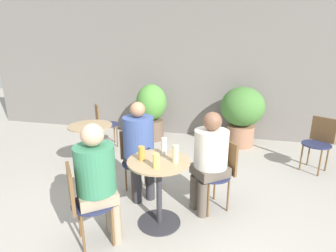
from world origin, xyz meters
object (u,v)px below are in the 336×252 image
potted_plant_1 (242,112)px  beer_glass_0 (176,154)px  cafe_table_near (159,181)px  bistro_chair_3 (103,121)px  beer_glass_1 (164,146)px  bistro_chair_0 (219,168)px  bistro_chair_2 (83,198)px  beer_glass_2 (142,153)px  seated_person_0 (210,155)px  potted_plant_0 (152,110)px  cafe_table_far (91,140)px  bistro_chair_1 (136,155)px  beer_glass_3 (156,161)px  seated_person_2 (97,175)px  seated_person_1 (139,143)px  bistro_chair_4 (320,139)px

potted_plant_1 → beer_glass_0: bearing=-105.0°
cafe_table_near → bistro_chair_3: bearing=129.5°
beer_glass_1 → bistro_chair_3: bearing=132.3°
cafe_table_near → bistro_chair_0: (0.60, 0.47, 0.00)m
cafe_table_near → potted_plant_1: bearing=71.5°
bistro_chair_2 → beer_glass_2: (0.42, 0.45, 0.31)m
seated_person_0 → potted_plant_0: 2.64m
cafe_table_far → bistro_chair_1: size_ratio=0.90×
cafe_table_far → beer_glass_3: 1.82m
beer_glass_3 → bistro_chair_0: bearing=48.6°
cafe_table_near → beer_glass_0: bearing=-1.8°
cafe_table_near → potted_plant_0: (-0.89, 2.64, 0.13)m
bistro_chair_1 → seated_person_2: (-0.01, -0.98, 0.21)m
bistro_chair_3 → beer_glass_3: beer_glass_3 is taller
bistro_chair_0 → bistro_chair_3: bearing=-162.8°
cafe_table_far → beer_glass_2: bearing=-41.2°
cafe_table_near → seated_person_1: 0.65m
bistro_chair_3 → beer_glass_3: size_ratio=5.66×
cafe_table_near → beer_glass_2: bearing=-171.7°
bistro_chair_4 → beer_glass_3: bearing=-98.2°
seated_person_0 → potted_plant_1: bearing=131.2°
beer_glass_1 → beer_glass_3: size_ratio=1.27×
bistro_chair_3 → cafe_table_far: bearing=161.6°
bistro_chair_3 → seated_person_2: size_ratio=0.68×
cafe_table_near → bistro_chair_4: (2.04, 1.87, 0.00)m
bistro_chair_3 → seated_person_1: 2.01m
bistro_chair_1 → beer_glass_0: 0.94m
bistro_chair_0 → beer_glass_3: beer_glass_3 is taller
potted_plant_0 → bistro_chair_1: bearing=-78.5°
cafe_table_far → bistro_chair_3: bistro_chair_3 is taller
cafe_table_near → beer_glass_1: bearing=86.7°
seated_person_0 → beer_glass_1: 0.53m
bistro_chair_2 → beer_glass_1: bearing=-81.5°
beer_glass_0 → potted_plant_0: size_ratio=0.16×
seated_person_2 → beer_glass_0: bearing=-98.6°
beer_glass_0 → potted_plant_0: bearing=111.9°
bistro_chair_2 → bistro_chair_1: bearing=-45.0°
seated_person_0 → beer_glass_2: (-0.66, -0.41, 0.12)m
bistro_chair_2 → beer_glass_1: 0.95m
cafe_table_far → potted_plant_0: 1.72m
bistro_chair_0 → beer_glass_1: beer_glass_1 is taller
bistro_chair_3 → bistro_chair_4: 3.70m
bistro_chair_0 → beer_glass_1: (-0.59, -0.30, 0.33)m
beer_glass_2 → potted_plant_1: size_ratio=0.13×
seated_person_1 → beer_glass_0: size_ratio=6.83×
beer_glass_3 → potted_plant_0: 2.97m
beer_glass_0 → potted_plant_1: bearing=75.0°
cafe_table_near → seated_person_2: size_ratio=0.61×
bistro_chair_0 → beer_glass_3: size_ratio=5.66×
seated_person_2 → potted_plant_1: bearing=-62.7°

